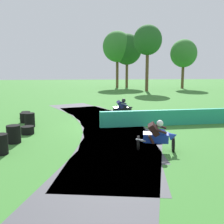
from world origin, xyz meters
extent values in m
plane|color=#38752D|center=(0.00, 0.00, 0.00)|extent=(120.00, 120.00, 0.00)
cube|color=#47474C|center=(-0.77, -6.60, 0.00)|extent=(5.38, 8.21, 0.01)
cube|color=#47474C|center=(-0.26, -4.44, 0.00)|extent=(4.59, 8.02, 0.01)
cube|color=#47474C|center=(-0.02, -2.23, 0.00)|extent=(3.72, 7.72, 0.01)
cube|color=#47474C|center=(-0.05, 0.00, 0.00)|extent=(3.89, 7.78, 0.01)
cube|color=#47474C|center=(-0.34, 2.20, 0.00)|extent=(4.75, 8.07, 0.01)
cube|color=#47474C|center=(-0.90, 4.35, 0.00)|extent=(5.53, 8.23, 0.01)
cube|color=#47474C|center=(-1.71, 6.42, 0.00)|extent=(6.23, 8.27, 0.01)
cube|color=#239375|center=(4.92, 0.36, 0.45)|extent=(11.29, 1.11, 0.90)
cylinder|color=black|center=(2.02, -4.62, 0.28)|extent=(0.27, 0.76, 0.76)
cylinder|color=black|center=(0.67, -4.28, 0.28)|extent=(0.27, 0.76, 0.76)
cube|color=#1E38B2|center=(1.32, -4.54, 0.57)|extent=(1.07, 0.62, 0.47)
ellipsoid|color=#1E38B2|center=(1.48, -4.67, 0.82)|extent=(0.51, 0.44, 0.32)
cone|color=#1E38B2|center=(1.97, -4.75, 0.68)|extent=(0.47, 0.46, 0.48)
cylinder|color=#B2B2B7|center=(0.72, -4.49, 0.46)|extent=(0.42, 0.19, 0.18)
cube|color=#331919|center=(1.22, -4.64, 0.93)|extent=(0.57, 0.42, 0.63)
sphere|color=white|center=(1.41, -4.78, 1.20)|extent=(0.26, 0.26, 0.26)
cylinder|color=#331919|center=(1.53, -4.55, 1.01)|extent=(0.44, 0.17, 0.24)
cylinder|color=#331919|center=(1.44, -4.88, 0.90)|extent=(0.44, 0.17, 0.24)
cylinder|color=#331919|center=(1.19, -4.34, 0.65)|extent=(0.31, 0.21, 0.42)
cylinder|color=#331919|center=(1.11, -4.67, 0.53)|extent=(0.31, 0.21, 0.42)
cylinder|color=black|center=(1.48, 2.72, 0.29)|extent=(0.20, 0.74, 0.74)
cylinder|color=black|center=(0.10, 2.50, 0.29)|extent=(0.20, 0.74, 0.74)
cube|color=black|center=(0.81, 2.53, 0.58)|extent=(1.05, 0.53, 0.46)
ellipsoid|color=black|center=(0.99, 2.49, 0.83)|extent=(0.49, 0.40, 0.31)
cone|color=black|center=(1.48, 2.60, 0.69)|extent=(0.43, 0.42, 0.47)
cylinder|color=#B2B2B7|center=(0.23, 2.34, 0.47)|extent=(0.42, 0.19, 0.18)
cube|color=#1E1E4C|center=(0.74, 2.42, 0.95)|extent=(0.52, 0.45, 0.62)
sphere|color=black|center=(0.97, 2.38, 1.22)|extent=(0.26, 0.26, 0.26)
cylinder|color=#1E1E4C|center=(0.99, 2.62, 1.02)|extent=(0.43, 0.20, 0.24)
cylinder|color=#1E1E4C|center=(1.05, 2.28, 0.92)|extent=(0.43, 0.20, 0.24)
cylinder|color=#1E1E4C|center=(0.60, 2.67, 0.65)|extent=(0.27, 0.23, 0.42)
cylinder|color=#1E1E4C|center=(0.66, 2.32, 0.55)|extent=(0.27, 0.23, 0.42)
cylinder|color=black|center=(-4.78, -4.34, 0.10)|extent=(0.57, 0.57, 0.20)
cylinder|color=black|center=(-4.78, -4.34, 0.30)|extent=(0.57, 0.57, 0.20)
cylinder|color=black|center=(-4.78, -4.34, 0.50)|extent=(0.57, 0.57, 0.20)
cylinder|color=black|center=(-4.78, -4.34, 0.70)|extent=(0.57, 0.57, 0.20)
cylinder|color=black|center=(-4.69, -2.77, 0.10)|extent=(0.62, 0.62, 0.20)
cylinder|color=black|center=(-4.69, -2.77, 0.30)|extent=(0.62, 0.62, 0.20)
cylinder|color=black|center=(-4.69, -2.77, 0.50)|extent=(0.62, 0.62, 0.20)
cylinder|color=black|center=(-4.69, -2.77, 0.70)|extent=(0.62, 0.62, 0.20)
cylinder|color=black|center=(-4.44, -1.18, 0.10)|extent=(0.65, 0.65, 0.20)
cylinder|color=black|center=(-4.44, -1.18, 0.30)|extent=(0.65, 0.65, 0.20)
cylinder|color=black|center=(-4.66, 0.48, 0.10)|extent=(0.57, 0.57, 0.20)
cylinder|color=black|center=(-4.66, 0.48, 0.30)|extent=(0.57, 0.57, 0.20)
cylinder|color=black|center=(-4.66, 0.48, 0.50)|extent=(0.57, 0.57, 0.20)
cylinder|color=black|center=(-4.66, 0.48, 0.70)|extent=(0.57, 0.57, 0.20)
cylinder|color=black|center=(-5.19, 1.77, 0.10)|extent=(0.65, 0.65, 0.20)
cylinder|color=black|center=(-5.19, 1.77, 0.30)|extent=(0.65, 0.65, 0.20)
cylinder|color=black|center=(-5.19, 1.77, 0.50)|extent=(0.65, 0.65, 0.20)
cylinder|color=black|center=(-5.56, 3.54, 0.10)|extent=(0.57, 0.57, 0.20)
cylinder|color=black|center=(-5.56, 3.54, 0.30)|extent=(0.57, 0.57, 0.20)
cylinder|color=brown|center=(13.87, 26.93, 1.88)|extent=(0.44, 0.44, 3.77)
ellipsoid|color=#33752D|center=(13.87, 26.93, 5.54)|extent=(4.16, 4.16, 4.37)
cylinder|color=brown|center=(7.05, 22.52, 2.71)|extent=(0.44, 0.44, 5.42)
ellipsoid|color=#235B23|center=(7.05, 22.52, 7.09)|extent=(3.93, 3.93, 4.12)
cylinder|color=brown|center=(3.62, 29.58, 2.34)|extent=(0.44, 0.44, 4.68)
ellipsoid|color=#33752D|center=(3.62, 29.58, 6.70)|extent=(4.76, 4.76, 5.00)
cylinder|color=brown|center=(5.27, 29.85, 2.13)|extent=(0.44, 0.44, 4.26)
ellipsoid|color=#1E511E|center=(5.27, 29.85, 6.31)|extent=(4.82, 4.82, 5.06)
camera|label=1|loc=(-1.39, -14.66, 3.34)|focal=42.61mm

